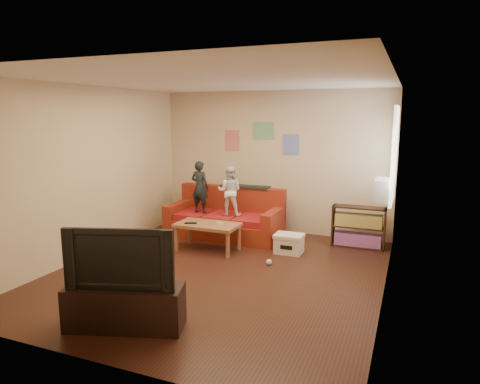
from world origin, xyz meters
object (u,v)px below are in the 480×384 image
at_px(child_a, 200,187).
at_px(tv_stand, 125,307).
at_px(file_box, 289,243).
at_px(child_b, 230,191).
at_px(sofa, 226,219).
at_px(bookshelf, 358,229).
at_px(television, 122,256).
at_px(coffee_table, 208,227).

relative_size(child_a, tv_stand, 0.79).
bearing_deg(tv_stand, file_box, 55.55).
bearing_deg(child_b, tv_stand, 81.77).
relative_size(child_b, file_box, 1.96).
height_order(sofa, tv_stand, sofa).
distance_m(bookshelf, television, 4.36).
bearing_deg(file_box, child_a, 167.93).
distance_m(child_b, bookshelf, 2.35).
relative_size(coffee_table, file_box, 2.25).
relative_size(bookshelf, file_box, 1.92).
bearing_deg(file_box, bookshelf, 37.56).
xyz_separation_m(child_b, file_box, (1.23, -0.39, -0.73)).
xyz_separation_m(coffee_table, tv_stand, (0.36, -2.71, -0.17)).
bearing_deg(tv_stand, sofa, 79.34).
relative_size(coffee_table, television, 0.91).
height_order(child_a, tv_stand, child_a).
height_order(sofa, file_box, sofa).
height_order(coffee_table, file_box, coffee_table).
height_order(child_b, television, child_b).
distance_m(child_b, file_box, 1.49).
distance_m(sofa, child_a, 0.79).
xyz_separation_m(bookshelf, television, (-1.95, -3.87, 0.48)).
height_order(coffee_table, television, television).
relative_size(sofa, coffee_table, 2.03).
relative_size(coffee_table, bookshelf, 1.17).
bearing_deg(coffee_table, child_b, 85.22).
distance_m(tv_stand, television, 0.56).
height_order(child_b, tv_stand, child_b).
bearing_deg(sofa, child_a, -159.16).
bearing_deg(bookshelf, child_b, -170.30).
distance_m(sofa, tv_stand, 3.68).
bearing_deg(child_a, child_b, -175.57).
bearing_deg(television, sofa, 79.21).
distance_m(child_a, tv_stand, 3.66).
bearing_deg(child_b, coffee_table, 72.18).
bearing_deg(tv_stand, child_b, 77.27).
xyz_separation_m(child_b, television, (0.29, -3.48, -0.10)).
xyz_separation_m(tv_stand, television, (0.00, 0.00, 0.56)).
relative_size(bookshelf, tv_stand, 0.71).
bearing_deg(child_b, sofa, -62.39).
height_order(child_a, television, child_a).
relative_size(file_box, tv_stand, 0.37).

